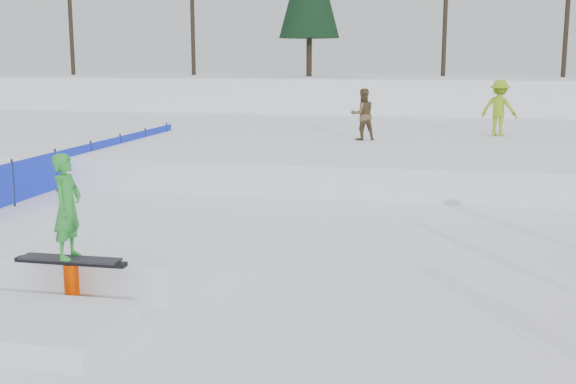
% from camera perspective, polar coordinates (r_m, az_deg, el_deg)
% --- Properties ---
extents(ground, '(120.00, 120.00, 0.00)m').
position_cam_1_polar(ground, '(10.84, -4.84, -7.53)').
color(ground, white).
extents(snow_berm, '(60.00, 14.00, 2.40)m').
position_cam_1_polar(snow_berm, '(40.03, 7.74, 7.35)').
color(snow_berm, white).
rests_on(snow_berm, ground).
extents(snow_midrise, '(50.00, 18.00, 0.80)m').
position_cam_1_polar(snow_midrise, '(26.20, 5.33, 4.01)').
color(snow_midrise, white).
rests_on(snow_midrise, ground).
extents(safety_fence, '(0.05, 16.00, 1.10)m').
position_cam_1_polar(safety_fence, '(19.22, -17.84, 1.63)').
color(safety_fence, '#142ACD').
rests_on(safety_fence, ground).
extents(walker_olive, '(0.97, 0.89, 1.62)m').
position_cam_1_polar(walker_olive, '(22.98, 5.92, 6.12)').
color(walker_olive, brown).
rests_on(walker_olive, snow_midrise).
extents(walker_ygreen, '(1.37, 1.10, 1.85)m').
position_cam_1_polar(walker_ygreen, '(25.09, 16.35, 6.39)').
color(walker_ygreen, '#7FA614').
rests_on(walker_ygreen, snow_midrise).
extents(jib_rail_feature, '(2.60, 4.40, 2.11)m').
position_cam_1_polar(jib_rail_feature, '(10.85, -15.25, -6.18)').
color(jib_rail_feature, white).
rests_on(jib_rail_feature, ground).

